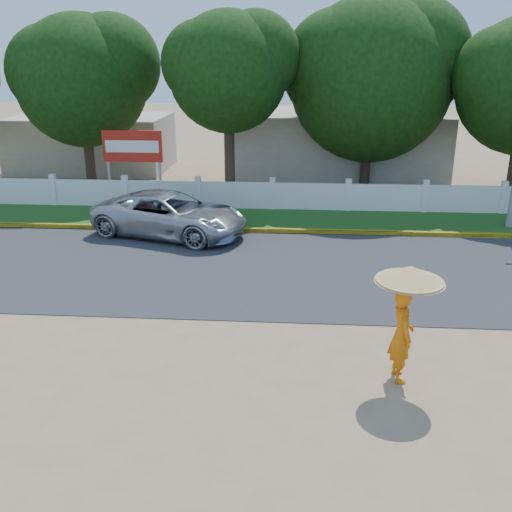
{
  "coord_description": "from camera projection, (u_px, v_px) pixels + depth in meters",
  "views": [
    {
      "loc": [
        0.94,
        -11.08,
        6.02
      ],
      "look_at": [
        0.0,
        2.0,
        1.3
      ],
      "focal_mm": 40.0,
      "sensor_mm": 36.0,
      "label": 1
    }
  ],
  "objects": [
    {
      "name": "billboard",
      "position": [
        133.0,
        150.0,
        23.71
      ],
      "size": [
        2.5,
        0.13,
        2.95
      ],
      "color": "gray",
      "rests_on": "ground"
    },
    {
      "name": "building_near",
      "position": [
        338.0,
        144.0,
        28.65
      ],
      "size": [
        10.0,
        6.0,
        3.2
      ],
      "primitive_type": "cube",
      "color": "#B7AD99",
      "rests_on": "ground"
    },
    {
      "name": "fence",
      "position": [
        272.0,
        196.0,
        22.83
      ],
      "size": [
        40.0,
        0.1,
        1.1
      ],
      "primitive_type": "cube",
      "color": "silver",
      "rests_on": "ground"
    },
    {
      "name": "tree_row",
      "position": [
        315.0,
        80.0,
        23.99
      ],
      "size": [
        34.45,
        7.86,
        8.33
      ],
      "color": "#473828",
      "rests_on": "ground"
    },
    {
      "name": "grass_verge",
      "position": [
        271.0,
        219.0,
        21.65
      ],
      "size": [
        60.0,
        3.5,
        0.03
      ],
      "primitive_type": "cube",
      "color": "#2D601E",
      "rests_on": "ground"
    },
    {
      "name": "ground",
      "position": [
        249.0,
        342.0,
        12.5
      ],
      "size": [
        120.0,
        120.0,
        0.0
      ],
      "primitive_type": "plane",
      "color": "#9E8460",
      "rests_on": "ground"
    },
    {
      "name": "monk_with_parasol",
      "position": [
        406.0,
        307.0,
        10.62
      ],
      "size": [
        1.29,
        1.29,
        2.34
      ],
      "color": "#D5680B",
      "rests_on": "ground"
    },
    {
      "name": "building_far",
      "position": [
        93.0,
        143.0,
        30.53
      ],
      "size": [
        8.0,
        5.0,
        2.8
      ],
      "primitive_type": "cube",
      "color": "#B7AD99",
      "rests_on": "ground"
    },
    {
      "name": "curb",
      "position": [
        268.0,
        231.0,
        20.03
      ],
      "size": [
        40.0,
        0.18,
        0.16
      ],
      "primitive_type": "cube",
      "color": "yellow",
      "rests_on": "ground"
    },
    {
      "name": "road",
      "position": [
        262.0,
        269.0,
        16.72
      ],
      "size": [
        60.0,
        7.0,
        0.02
      ],
      "primitive_type": "cube",
      "color": "#38383A",
      "rests_on": "ground"
    },
    {
      "name": "vehicle",
      "position": [
        170.0,
        214.0,
        19.55
      ],
      "size": [
        5.82,
        3.94,
        1.48
      ],
      "primitive_type": "imported",
      "rotation": [
        0.0,
        0.0,
        1.27
      ],
      "color": "#ABAEB3",
      "rests_on": "ground"
    }
  ]
}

